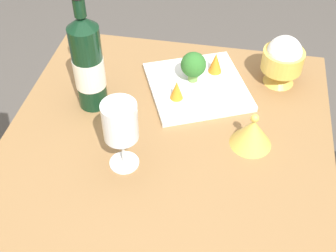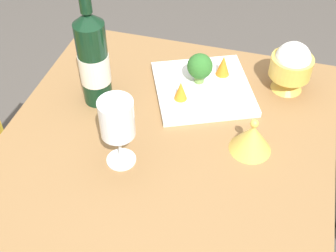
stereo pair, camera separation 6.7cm
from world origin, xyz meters
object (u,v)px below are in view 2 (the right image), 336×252
(rice_bowl, at_px, (291,66))
(serving_plate, at_px, (203,88))
(wine_bottle, at_px, (93,59))
(carrot_garnish_right, at_px, (181,91))
(wine_glass, at_px, (117,120))
(broccoli_floret, at_px, (200,67))
(rice_bowl_lid, at_px, (252,138))
(carrot_garnish_left, at_px, (223,65))

(rice_bowl, xyz_separation_m, serving_plate, (0.07, -0.22, -0.07))
(wine_bottle, relative_size, carrot_garnish_right, 6.16)
(wine_glass, distance_m, carrot_garnish_right, 0.26)
(broccoli_floret, xyz_separation_m, carrot_garnish_right, (0.08, -0.03, -0.02))
(serving_plate, relative_size, carrot_garnish_right, 6.19)
(rice_bowl, xyz_separation_m, rice_bowl_lid, (0.25, -0.06, -0.04))
(rice_bowl_lid, bearing_deg, wine_bottle, -99.86)
(rice_bowl, bearing_deg, carrot_garnish_right, -62.32)
(rice_bowl, bearing_deg, wine_glass, -43.21)
(wine_bottle, distance_m, carrot_garnish_right, 0.23)
(wine_bottle, height_order, serving_plate, wine_bottle)
(rice_bowl, height_order, carrot_garnish_right, rice_bowl)
(rice_bowl, distance_m, carrot_garnish_right, 0.30)
(carrot_garnish_left, distance_m, carrot_garnish_right, 0.16)
(wine_bottle, relative_size, rice_bowl, 2.32)
(serving_plate, distance_m, broccoli_floret, 0.06)
(wine_glass, xyz_separation_m, rice_bowl, (-0.37, 0.34, -0.05))
(serving_plate, distance_m, carrot_garnish_left, 0.09)
(carrot_garnish_right, bearing_deg, broccoli_floret, 159.50)
(carrot_garnish_left, bearing_deg, carrot_garnish_right, -33.18)
(wine_bottle, bearing_deg, carrot_garnish_right, 101.20)
(wine_glass, height_order, rice_bowl_lid, wine_glass)
(rice_bowl, xyz_separation_m, carrot_garnish_left, (0.01, -0.18, -0.03))
(serving_plate, bearing_deg, carrot_garnish_left, 148.39)
(wine_bottle, bearing_deg, wine_glass, 34.90)
(rice_bowl_lid, relative_size, carrot_garnish_left, 1.67)
(rice_bowl_lid, height_order, serving_plate, rice_bowl_lid)
(wine_glass, height_order, broccoli_floret, wine_glass)
(wine_bottle, distance_m, broccoli_floret, 0.28)
(serving_plate, bearing_deg, wine_bottle, -67.44)
(carrot_garnish_left, relative_size, carrot_garnish_right, 1.12)
(rice_bowl, height_order, carrot_garnish_left, rice_bowl)
(broccoli_floret, bearing_deg, rice_bowl, 103.74)
(serving_plate, bearing_deg, rice_bowl, 108.42)
(rice_bowl, relative_size, rice_bowl_lid, 1.42)
(carrot_garnish_left, bearing_deg, serving_plate, -31.61)
(wine_glass, relative_size, rice_bowl, 1.26)
(broccoli_floret, height_order, carrot_garnish_right, broccoli_floret)
(broccoli_floret, distance_m, carrot_garnish_right, 0.09)
(broccoli_floret, bearing_deg, serving_plate, 43.86)
(wine_bottle, distance_m, serving_plate, 0.30)
(rice_bowl, distance_m, broccoli_floret, 0.24)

